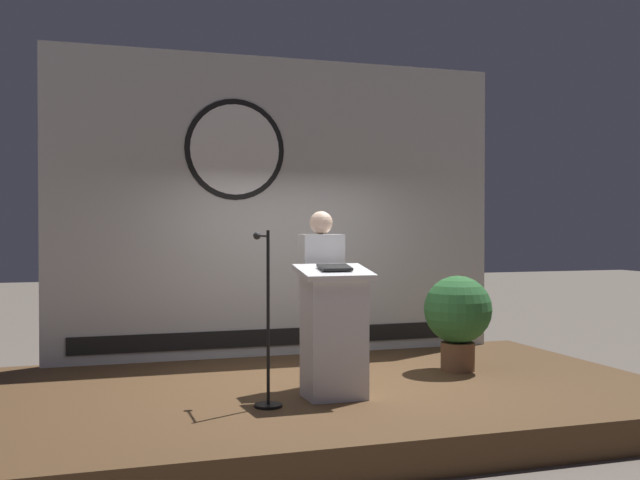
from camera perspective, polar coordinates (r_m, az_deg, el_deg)
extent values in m
plane|color=#6B6056|center=(7.55, 0.88, -13.01)|extent=(40.00, 40.00, 0.00)
cube|color=brown|center=(7.52, 0.88, -11.90)|extent=(6.40, 4.00, 0.30)
cube|color=silver|center=(9.10, -2.92, 2.49)|extent=(5.44, 0.10, 3.53)
cylinder|color=black|center=(8.95, -6.37, 6.74)|extent=(1.17, 0.02, 1.17)
cylinder|color=white|center=(8.95, -6.36, 6.74)|extent=(1.05, 0.02, 1.05)
cube|color=black|center=(9.13, -2.81, -7.24)|extent=(4.89, 0.02, 0.20)
cube|color=silver|center=(6.84, 1.05, -7.24)|extent=(0.52, 0.40, 1.09)
cube|color=silver|center=(6.78, 1.05, -2.42)|extent=(0.64, 0.50, 0.13)
cube|color=black|center=(6.76, 1.11, -2.05)|extent=(0.28, 0.20, 0.06)
cylinder|color=black|center=(7.32, 0.09, -7.61)|extent=(0.26, 0.26, 0.86)
cube|color=white|center=(7.25, 0.09, -1.92)|extent=(0.40, 0.24, 0.59)
sphere|color=beige|center=(7.24, 0.09, 1.30)|extent=(0.22, 0.22, 0.22)
cylinder|color=black|center=(6.62, -3.89, -12.24)|extent=(0.24, 0.24, 0.02)
cylinder|color=black|center=(6.49, -3.90, -5.89)|extent=(0.03, 0.03, 1.50)
cylinder|color=black|center=(6.64, -4.33, 0.31)|extent=(0.02, 0.40, 0.02)
sphere|color=#262626|center=(6.83, -4.73, 0.33)|extent=(0.07, 0.07, 0.07)
cylinder|color=brown|center=(8.31, 10.25, -8.56)|extent=(0.36, 0.36, 0.30)
sphere|color=#2D6B33|center=(8.25, 10.26, -5.13)|extent=(0.72, 0.72, 0.72)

